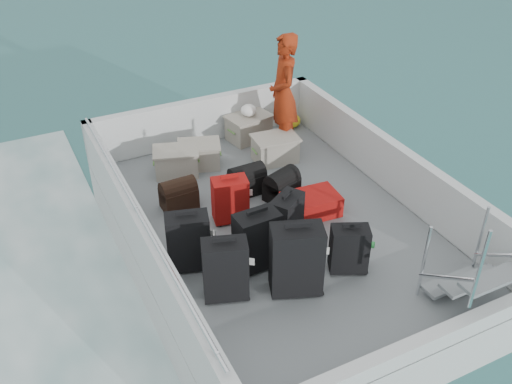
# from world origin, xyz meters

# --- Properties ---
(ground) EXTENTS (160.00, 160.00, 0.00)m
(ground) POSITION_xyz_m (0.00, 0.00, 0.00)
(ground) COLOR #15494C
(ground) RESTS_ON ground
(ferry_hull) EXTENTS (3.60, 5.00, 0.60)m
(ferry_hull) POSITION_xyz_m (0.00, 0.00, 0.30)
(ferry_hull) COLOR silver
(ferry_hull) RESTS_ON ground
(deck) EXTENTS (3.30, 4.70, 0.02)m
(deck) POSITION_xyz_m (0.00, 0.00, 0.61)
(deck) COLOR slate
(deck) RESTS_ON ferry_hull
(deck_fittings) EXTENTS (3.60, 5.00, 0.90)m
(deck_fittings) POSITION_xyz_m (0.35, -0.32, 0.99)
(deck_fittings) COLOR silver
(deck_fittings) RESTS_ON deck
(suitcase_0) EXTENTS (0.52, 0.40, 0.72)m
(suitcase_0) POSITION_xyz_m (-1.11, -0.92, 0.98)
(suitcase_0) COLOR black
(suitcase_0) RESTS_ON deck
(suitcase_1) EXTENTS (0.53, 0.39, 0.70)m
(suitcase_1) POSITION_xyz_m (-1.28, -0.30, 0.97)
(suitcase_1) COLOR black
(suitcase_1) RESTS_ON deck
(suitcase_3) EXTENTS (0.62, 0.48, 0.82)m
(suitcase_3) POSITION_xyz_m (-0.41, -1.16, 1.03)
(suitcase_3) COLOR black
(suitcase_3) RESTS_ON deck
(suitcase_4) EXTENTS (0.49, 0.31, 0.71)m
(suitcase_4) POSITION_xyz_m (-0.60, -0.63, 0.98)
(suitcase_4) COLOR black
(suitcase_4) RESTS_ON deck
(suitcase_5) EXTENTS (0.47, 0.34, 0.60)m
(suitcase_5) POSITION_xyz_m (-0.50, 0.31, 0.92)
(suitcase_5) COLOR #96120B
(suitcase_5) RESTS_ON deck
(suitcase_6) EXTENTS (0.48, 0.39, 0.57)m
(suitcase_6) POSITION_xyz_m (0.27, -1.14, 0.91)
(suitcase_6) COLOR black
(suitcase_6) RESTS_ON deck
(suitcase_7) EXTENTS (0.50, 0.44, 0.60)m
(suitcase_7) POSITION_xyz_m (-0.07, -0.34, 0.92)
(suitcase_7) COLOR black
(suitcase_7) RESTS_ON deck
(suitcase_8) EXTENTS (0.73, 0.51, 0.27)m
(suitcase_8) POSITION_xyz_m (0.47, -0.02, 0.76)
(suitcase_8) COLOR #96120B
(suitcase_8) RESTS_ON deck
(duffel_0) EXTENTS (0.46, 0.32, 0.32)m
(duffel_0) POSITION_xyz_m (-0.98, 0.86, 0.78)
(duffel_0) COLOR black
(duffel_0) RESTS_ON deck
(duffel_1) EXTENTS (0.47, 0.31, 0.32)m
(duffel_1) POSITION_xyz_m (-0.04, 0.78, 0.78)
(duffel_1) COLOR black
(duffel_1) RESTS_ON deck
(duffel_2) EXTENTS (0.53, 0.44, 0.32)m
(duffel_2) POSITION_xyz_m (0.31, 0.46, 0.78)
(duffel_2) COLOR black
(duffel_2) RESTS_ON deck
(crate_0) EXTENTS (0.68, 0.56, 0.35)m
(crate_0) POSITION_xyz_m (-0.72, 1.67, 0.80)
(crate_0) COLOR #A59D90
(crate_0) RESTS_ON deck
(crate_1) EXTENTS (0.66, 0.55, 0.34)m
(crate_1) POSITION_xyz_m (-0.35, 1.72, 0.79)
(crate_1) COLOR #A59D90
(crate_1) RESTS_ON deck
(crate_2) EXTENTS (0.68, 0.53, 0.37)m
(crate_2) POSITION_xyz_m (0.64, 2.14, 0.81)
(crate_2) COLOR #A59D90
(crate_2) RESTS_ON deck
(crate_3) EXTENTS (0.64, 0.47, 0.36)m
(crate_3) POSITION_xyz_m (0.69, 1.37, 0.80)
(crate_3) COLOR #A59D90
(crate_3) RESTS_ON deck
(yellow_bag) EXTENTS (0.28, 0.26, 0.22)m
(yellow_bag) POSITION_xyz_m (1.45, 2.20, 0.73)
(yellow_bag) COLOR gold
(yellow_bag) RESTS_ON deck
(white_bag) EXTENTS (0.24, 0.24, 0.18)m
(white_bag) POSITION_xyz_m (0.64, 2.14, 1.08)
(white_bag) COLOR white
(white_bag) RESTS_ON crate_2
(passenger) EXTENTS (0.58, 0.75, 1.78)m
(passenger) POSITION_xyz_m (0.97, 1.65, 1.51)
(passenger) COLOR red
(passenger) RESTS_ON deck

